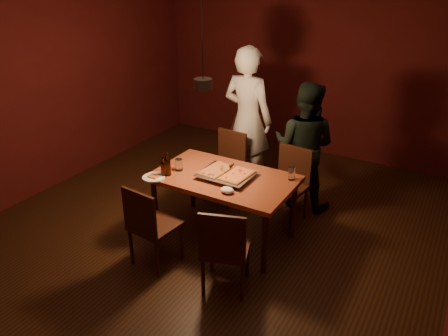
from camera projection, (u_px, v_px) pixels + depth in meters
The scene contains 19 objects.
room_shell at pixel (204, 118), 4.39m from camera, with size 6.00×6.00×6.00m.
dining_table at pixel (224, 183), 4.69m from camera, with size 1.50×0.90×0.75m.
chair_far_left at pixel (228, 159), 5.59m from camera, with size 0.45×0.45×0.49m.
chair_far_right at pixel (290, 178), 5.11m from camera, with size 0.46×0.46×0.49m.
chair_near_left at pixel (148, 220), 4.26m from camera, with size 0.46×0.46×0.49m.
chair_near_right at pixel (224, 244), 3.90m from camera, with size 0.53×0.53×0.49m.
pizza_tray at pixel (226, 175), 4.63m from camera, with size 0.55×0.45×0.05m, color silver.
pizza_meat at pixel (216, 170), 4.68m from camera, with size 0.24×0.38×0.02m, color maroon.
pizza_cheese at pixel (237, 175), 4.56m from camera, with size 0.24×0.38×0.02m, color gold.
spatula at pixel (228, 171), 4.64m from camera, with size 0.09×0.24×0.04m, color silver, non-canonical shape.
beer_bottle_a at pixel (164, 166), 4.61m from camera, with size 0.06×0.06×0.23m.
beer_bottle_b at pixel (167, 164), 4.63m from camera, with size 0.07×0.07×0.26m.
water_glass_left at pixel (179, 165), 4.77m from camera, with size 0.08×0.08×0.13m, color silver.
water_glass_right at pixel (292, 173), 4.56m from camera, with size 0.07×0.07×0.14m, color silver.
plate_slice at pixel (154, 177), 4.62m from camera, with size 0.24×0.24×0.03m.
napkin at pixel (227, 190), 4.31m from camera, with size 0.14×0.11×0.06m, color white.
diner_white at pixel (247, 119), 5.73m from camera, with size 0.70×0.46×1.91m, color silver.
diner_dark at pixel (304, 146), 5.31m from camera, with size 0.77×0.60×1.59m, color black.
pendant_lamp at pixel (203, 83), 4.24m from camera, with size 0.18×0.18×1.10m.
Camera 1 is at (2.28, -3.52, 2.81)m, focal length 35.00 mm.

